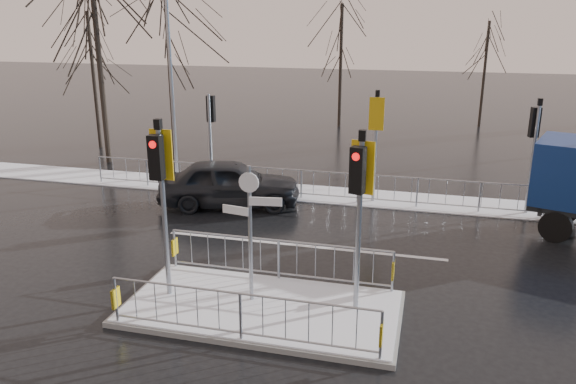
# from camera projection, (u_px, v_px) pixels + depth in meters

# --- Properties ---
(ground) EXTENTS (120.00, 120.00, 0.00)m
(ground) POSITION_uv_depth(u_px,v_px,m) (262.00, 311.00, 12.31)
(ground) COLOR black
(ground) RESTS_ON ground
(snow_verge) EXTENTS (30.00, 2.00, 0.04)m
(snow_verge) POSITION_uv_depth(u_px,v_px,m) (332.00, 195.00, 20.25)
(snow_verge) COLOR white
(snow_verge) RESTS_ON ground
(lane_markings) EXTENTS (8.00, 11.38, 0.01)m
(lane_markings) POSITION_uv_depth(u_px,v_px,m) (257.00, 318.00, 12.00)
(lane_markings) COLOR silver
(lane_markings) RESTS_ON ground
(traffic_island) EXTENTS (6.00, 3.04, 4.15)m
(traffic_island) POSITION_uv_depth(u_px,v_px,m) (261.00, 295.00, 12.20)
(traffic_island) COLOR slate
(traffic_island) RESTS_ON ground
(far_kerb_fixtures) EXTENTS (18.00, 0.65, 3.83)m
(far_kerb_fixtures) POSITION_uv_depth(u_px,v_px,m) (338.00, 173.00, 19.41)
(far_kerb_fixtures) COLOR gray
(far_kerb_fixtures) RESTS_ON ground
(car_far_lane) EXTENTS (5.06, 3.09, 1.61)m
(car_far_lane) POSITION_uv_depth(u_px,v_px,m) (229.00, 183.00, 18.95)
(car_far_lane) COLOR black
(car_far_lane) RESTS_ON ground
(tree_near_a) EXTENTS (4.75, 4.75, 8.97)m
(tree_near_a) POSITION_uv_depth(u_px,v_px,m) (95.00, 18.00, 23.16)
(tree_near_a) COLOR black
(tree_near_a) RESTS_ON ground
(tree_near_b) EXTENTS (4.00, 4.00, 7.55)m
(tree_near_b) POSITION_uv_depth(u_px,v_px,m) (168.00, 42.00, 24.24)
(tree_near_b) COLOR black
(tree_near_b) RESTS_ON ground
(tree_near_c) EXTENTS (3.50, 3.50, 6.61)m
(tree_near_c) POSITION_uv_depth(u_px,v_px,m) (91.00, 54.00, 26.43)
(tree_near_c) COLOR black
(tree_near_c) RESTS_ON ground
(tree_far_a) EXTENTS (3.75, 3.75, 7.08)m
(tree_far_a) POSITION_uv_depth(u_px,v_px,m) (341.00, 42.00, 31.68)
(tree_far_a) COLOR black
(tree_far_a) RESTS_ON ground
(tree_far_b) EXTENTS (3.25, 3.25, 6.14)m
(tree_far_b) POSITION_uv_depth(u_px,v_px,m) (486.00, 54.00, 31.80)
(tree_far_b) COLOR black
(tree_far_b) RESTS_ON ground
(street_lamp_left) EXTENTS (1.25, 0.18, 8.20)m
(street_lamp_left) POSITION_uv_depth(u_px,v_px,m) (172.00, 63.00, 21.29)
(street_lamp_left) COLOR gray
(street_lamp_left) RESTS_ON ground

